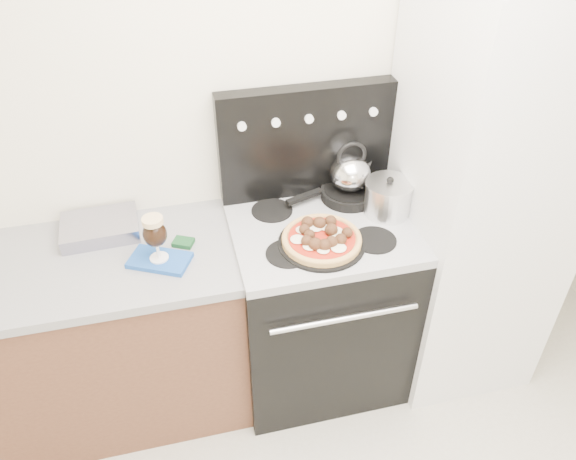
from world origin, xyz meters
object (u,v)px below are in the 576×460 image
object	(u,v)px
beer_glass	(156,238)
pizza_pan	(322,243)
fridge	(477,200)
oven_mitt	(160,260)
tea_kettle	(350,170)
base_cabinet	(75,346)
skillet	(349,193)
stove_body	(318,306)
pizza	(322,238)
stock_pot	(388,199)

from	to	relation	value
beer_glass	pizza_pan	bearing A→B (deg)	-5.89
fridge	beer_glass	distance (m)	1.38
oven_mitt	tea_kettle	world-z (taller)	tea_kettle
base_cabinet	skillet	bearing A→B (deg)	6.47
stove_body	beer_glass	bearing A→B (deg)	-175.27
oven_mitt	pizza	size ratio (longest dim) A/B	0.73
pizza_pan	pizza	xyz separation A→B (m)	(0.00, 0.00, 0.03)
base_cabinet	stove_body	size ratio (longest dim) A/B	1.65
pizza_pan	stock_pot	world-z (taller)	stock_pot
base_cabinet	beer_glass	size ratio (longest dim) A/B	7.28
base_cabinet	tea_kettle	world-z (taller)	tea_kettle
pizza	skillet	bearing A→B (deg)	54.06
fridge	base_cabinet	bearing A→B (deg)	178.41
stove_body	pizza_pan	bearing A→B (deg)	-106.35
base_cabinet	skillet	distance (m)	1.39
base_cabinet	fridge	bearing A→B (deg)	-1.59
oven_mitt	beer_glass	world-z (taller)	beer_glass
fridge	stock_pot	xyz separation A→B (m)	(-0.40, 0.05, 0.04)
oven_mitt	beer_glass	xyz separation A→B (m)	(0.00, 0.00, 0.11)
stove_body	pizza	world-z (taller)	pizza
pizza_pan	stove_body	bearing A→B (deg)	73.65
beer_glass	skillet	xyz separation A→B (m)	(0.85, 0.23, -0.08)
tea_kettle	stock_pot	world-z (taller)	tea_kettle
beer_glass	skillet	bearing A→B (deg)	14.87
base_cabinet	beer_glass	bearing A→B (deg)	-10.67
oven_mitt	stock_pot	xyz separation A→B (m)	(0.97, 0.08, 0.08)
fridge	pizza_pan	xyz separation A→B (m)	(-0.74, -0.10, -0.02)
stove_body	tea_kettle	world-z (taller)	tea_kettle
tea_kettle	beer_glass	bearing A→B (deg)	-179.34
base_cabinet	skillet	xyz separation A→B (m)	(1.28, 0.15, 0.51)
fridge	stove_body	bearing A→B (deg)	177.95
beer_glass	pizza_pan	distance (m)	0.65
pizza	tea_kettle	distance (m)	0.38
pizza_pan	pizza	size ratio (longest dim) A/B	1.10
oven_mitt	beer_glass	distance (m)	0.11
beer_glass	pizza	xyz separation A→B (m)	(0.64, -0.07, -0.07)
tea_kettle	oven_mitt	bearing A→B (deg)	-179.34
pizza	stock_pot	xyz separation A→B (m)	(0.33, 0.14, 0.04)
base_cabinet	fridge	world-z (taller)	fridge
tea_kettle	stock_pot	size ratio (longest dim) A/B	1.01
fridge	pizza_pan	size ratio (longest dim) A/B	5.40
stove_body	fridge	xyz separation A→B (m)	(0.70, -0.03, 0.51)
fridge	tea_kettle	bearing A→B (deg)	159.56
base_cabinet	pizza_pan	xyz separation A→B (m)	(1.07, -0.15, 0.50)
base_cabinet	beer_glass	distance (m)	0.73
base_cabinet	pizza_pan	bearing A→B (deg)	-7.82
base_cabinet	stock_pot	distance (m)	1.51
tea_kettle	pizza	bearing A→B (deg)	-140.15
beer_glass	skillet	world-z (taller)	beer_glass
beer_glass	skillet	distance (m)	0.88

